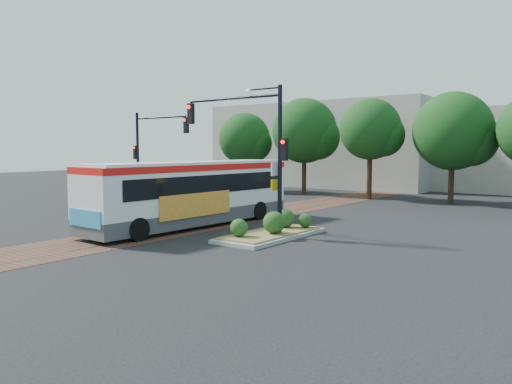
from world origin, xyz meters
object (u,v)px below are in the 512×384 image
at_px(city_bus, 193,190).
at_px(officer, 163,193).
at_px(parked_car, 197,191).
at_px(signal_pole_main, 255,137).
at_px(signal_pole_left, 149,145).
at_px(traffic_island, 273,229).

bearing_deg(city_bus, officer, 149.86).
bearing_deg(parked_car, signal_pole_main, -148.40).
xyz_separation_m(signal_pole_main, parked_car, (-12.83, 9.84, -3.59)).
height_order(city_bus, signal_pole_left, signal_pole_left).
distance_m(city_bus, signal_pole_main, 4.44).
relative_size(signal_pole_left, parked_car, 1.55).
relative_size(traffic_island, signal_pole_main, 0.87).
height_order(city_bus, officer, city_bus).
bearing_deg(officer, signal_pole_left, -19.87).
xyz_separation_m(traffic_island, signal_pole_left, (-13.19, 4.89, 3.54)).
bearing_deg(signal_pole_left, signal_pole_main, -21.45).
relative_size(signal_pole_main, officer, 3.32).
bearing_deg(signal_pole_main, parked_car, 142.51).
xyz_separation_m(city_bus, traffic_island, (4.66, -0.14, -1.37)).
bearing_deg(parked_car, signal_pole_left, 165.84).
height_order(city_bus, traffic_island, city_bus).
height_order(officer, parked_car, officer).
bearing_deg(signal_pole_main, city_bus, 179.20).
height_order(signal_pole_left, officer, signal_pole_left).
distance_m(signal_pole_main, parked_car, 16.56).
bearing_deg(officer, traffic_island, 157.66).
relative_size(officer, parked_car, 0.47).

